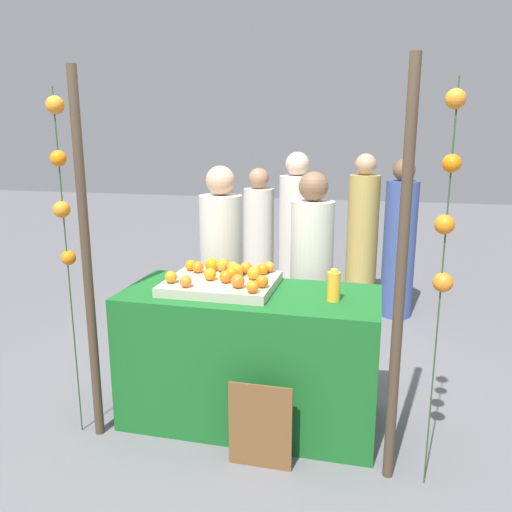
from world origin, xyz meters
TOP-DOWN VIEW (x-y plane):
  - ground_plane at (0.00, 0.00)m, footprint 24.00×24.00m
  - stall_counter at (0.00, 0.00)m, footprint 1.62×0.73m
  - orange_tray at (-0.20, 0.04)m, footprint 0.70×0.59m
  - orange_0 at (-0.47, 0.20)m, footprint 0.07×0.07m
  - orange_1 at (-0.25, 0.22)m, footprint 0.09×0.09m
  - orange_2 at (-0.41, 0.15)m, footprint 0.08×0.08m
  - orange_3 at (0.09, -0.08)m, footprint 0.08×0.08m
  - orange_4 at (0.06, 0.28)m, footprint 0.07×0.07m
  - orange_5 at (0.06, -0.20)m, footprint 0.07×0.07m
  - orange_6 at (-0.15, -0.03)m, footprint 0.08×0.08m
  - orange_7 at (-0.36, -0.18)m, footprint 0.07×0.07m
  - orange_8 at (-0.12, 0.12)m, footprint 0.09×0.09m
  - orange_9 at (0.03, 0.21)m, footprint 0.08×0.08m
  - orange_10 at (-0.00, 0.08)m, footprint 0.08×0.08m
  - orange_11 at (-0.08, 0.21)m, footprint 0.08×0.08m
  - orange_12 at (-0.49, -0.12)m, footprint 0.08×0.08m
  - orange_13 at (-0.27, -0.00)m, footprint 0.08×0.08m
  - orange_14 at (-0.33, 0.22)m, footprint 0.09×0.09m
  - orange_15 at (-0.14, 0.05)m, footprint 0.08×0.08m
  - orange_16 at (-0.17, 0.19)m, footprint 0.08×0.08m
  - orange_17 at (-0.05, -0.12)m, footprint 0.08×0.08m
  - juice_bottle at (0.53, -0.05)m, footprint 0.08×0.08m
  - chalkboard_sign at (0.18, -0.49)m, footprint 0.36×0.03m
  - vendor_left at (-0.40, 0.66)m, footprint 0.33×0.33m
  - vendor_right at (0.29, 0.71)m, footprint 0.32×0.32m
  - crowd_person_0 at (0.98, 2.31)m, footprint 0.33×0.33m
  - crowd_person_1 at (-0.42, 2.01)m, footprint 0.31×0.31m
  - crowd_person_2 at (0.60, 2.55)m, footprint 0.33×0.33m
  - crowd_person_3 at (-0.02, 1.92)m, footprint 0.34×0.34m
  - canopy_post_left at (-0.89, -0.40)m, footprint 0.06×0.06m
  - canopy_post_right at (0.89, -0.40)m, footprint 0.06×0.06m
  - garland_strand_left at (-1.01, -0.41)m, footprint 0.11×0.11m
  - garland_strand_right at (1.08, -0.42)m, footprint 0.11×0.10m

SIDE VIEW (x-z plane):
  - ground_plane at x=0.00m, z-range 0.00..0.00m
  - chalkboard_sign at x=0.18m, z-range -0.01..0.51m
  - stall_counter at x=0.00m, z-range 0.00..0.88m
  - crowd_person_1 at x=-0.42m, z-range -0.05..1.48m
  - vendor_right at x=0.29m, z-range -0.05..1.54m
  - crowd_person_0 at x=0.98m, z-range -0.06..1.57m
  - vendor_left at x=-0.40m, z-range -0.06..1.57m
  - crowd_person_2 at x=0.60m, z-range -0.06..1.60m
  - crowd_person_3 at x=-0.02m, z-range -0.06..1.63m
  - orange_tray at x=-0.20m, z-range 0.88..0.94m
  - juice_bottle at x=0.53m, z-range 0.87..1.07m
  - orange_4 at x=0.06m, z-range 0.94..1.01m
  - orange_0 at x=-0.47m, z-range 0.94..1.01m
  - orange_5 at x=0.06m, z-range 0.94..1.01m
  - orange_7 at x=-0.36m, z-range 0.94..1.01m
  - orange_9 at x=0.03m, z-range 0.94..1.02m
  - orange_12 at x=-0.49m, z-range 0.94..1.02m
  - orange_3 at x=0.09m, z-range 0.94..1.02m
  - orange_2 at x=-0.41m, z-range 0.94..1.02m
  - orange_6 at x=-0.15m, z-range 0.94..1.02m
  - orange_13 at x=-0.27m, z-range 0.94..1.02m
  - orange_15 at x=-0.14m, z-range 0.94..1.02m
  - orange_16 at x=-0.17m, z-range 0.94..1.02m
  - orange_11 at x=-0.08m, z-range 0.94..1.02m
  - orange_10 at x=0.00m, z-range 0.94..1.02m
  - orange_17 at x=-0.05m, z-range 0.94..1.03m
  - orange_8 at x=-0.12m, z-range 0.94..1.03m
  - orange_14 at x=-0.33m, z-range 0.94..1.03m
  - orange_1 at x=-0.25m, z-range 0.94..1.03m
  - canopy_post_left at x=-0.89m, z-range 0.00..2.22m
  - canopy_post_right at x=0.89m, z-range 0.00..2.22m
  - garland_strand_right at x=1.08m, z-range 0.47..2.58m
  - garland_strand_left at x=-1.01m, z-range 0.54..2.65m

